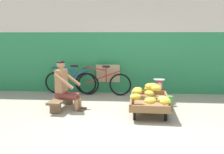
% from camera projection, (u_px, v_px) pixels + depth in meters
% --- Properties ---
extents(ground_plane, '(80.00, 80.00, 0.00)m').
position_uv_depth(ground_plane, '(131.00, 129.00, 4.62)').
color(ground_plane, gray).
extents(back_wall, '(16.00, 0.30, 3.32)m').
position_uv_depth(back_wall, '(132.00, 37.00, 7.43)').
color(back_wall, '#287F4C').
rests_on(back_wall, ground).
extents(banana_cart, '(0.89, 1.47, 0.36)m').
position_uv_depth(banana_cart, '(149.00, 102.00, 5.58)').
color(banana_cart, brown).
rests_on(banana_cart, ground).
extents(banana_pile, '(0.86, 1.41, 0.26)m').
position_uv_depth(banana_pile, '(149.00, 92.00, 5.57)').
color(banana_pile, gold).
rests_on(banana_pile, banana_cart).
extents(low_bench, '(0.43, 1.13, 0.27)m').
position_uv_depth(low_bench, '(62.00, 100.00, 5.91)').
color(low_bench, brown).
rests_on(low_bench, ground).
extents(vendor_seated, '(0.72, 0.56, 1.14)m').
position_uv_depth(vendor_seated, '(65.00, 85.00, 5.83)').
color(vendor_seated, '#9E704C').
rests_on(vendor_seated, ground).
extents(plastic_crate, '(0.36, 0.28, 0.30)m').
position_uv_depth(plastic_crate, '(159.00, 96.00, 6.56)').
color(plastic_crate, red).
rests_on(plastic_crate, ground).
extents(weighing_scale, '(0.30, 0.30, 0.29)m').
position_uv_depth(weighing_scale, '(159.00, 84.00, 6.51)').
color(weighing_scale, '#28282D').
rests_on(weighing_scale, plastic_crate).
extents(bicycle_near_left, '(1.65, 0.48, 0.86)m').
position_uv_depth(bicycle_near_left, '(71.00, 82.00, 7.36)').
color(bicycle_near_left, black).
rests_on(bicycle_near_left, ground).
extents(bicycle_far_left, '(1.65, 0.48, 0.86)m').
position_uv_depth(bicycle_far_left, '(103.00, 83.00, 7.27)').
color(bicycle_far_left, black).
rests_on(bicycle_far_left, ground).
extents(sign_board, '(0.70, 0.28, 0.87)m').
position_uv_depth(sign_board, '(108.00, 79.00, 7.52)').
color(sign_board, '#C6B289').
rests_on(sign_board, ground).
extents(shopping_bag, '(0.18, 0.12, 0.24)m').
position_uv_depth(shopping_bag, '(169.00, 101.00, 6.18)').
color(shopping_bag, green).
rests_on(shopping_bag, ground).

